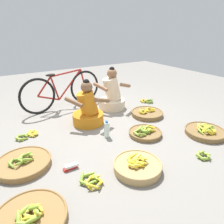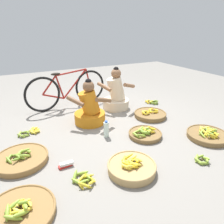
# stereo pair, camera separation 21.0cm
# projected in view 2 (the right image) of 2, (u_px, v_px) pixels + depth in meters

# --- Properties ---
(ground_plane) EXTENTS (10.00, 10.00, 0.00)m
(ground_plane) POSITION_uv_depth(u_px,v_px,m) (107.00, 127.00, 3.32)
(ground_plane) COLOR gray
(vendor_woman_front) EXTENTS (0.70, 0.53, 0.77)m
(vendor_woman_front) POSITION_uv_depth(u_px,v_px,m) (90.00, 109.00, 3.40)
(vendor_woman_front) COLOR orange
(vendor_woman_front) RESTS_ON ground
(vendor_woman_behind) EXTENTS (0.72, 0.53, 0.83)m
(vendor_woman_behind) POSITION_uv_depth(u_px,v_px,m) (116.00, 95.00, 4.01)
(vendor_woman_behind) COLOR beige
(vendor_woman_behind) RESTS_ON ground
(bicycle_leaning) EXTENTS (1.69, 0.29, 0.73)m
(bicycle_leaning) POSITION_uv_depth(u_px,v_px,m) (68.00, 89.00, 4.07)
(bicycle_leaning) COLOR black
(bicycle_leaning) RESTS_ON ground
(banana_basket_mid_left) EXTENTS (0.64, 0.64, 0.14)m
(banana_basket_mid_left) POSITION_uv_depth(u_px,v_px,m) (19.00, 212.00, 1.76)
(banana_basket_mid_left) COLOR olive
(banana_basket_mid_left) RESTS_ON ground
(banana_basket_near_vendor) EXTENTS (0.60, 0.60, 0.15)m
(banana_basket_near_vendor) POSITION_uv_depth(u_px,v_px,m) (208.00, 135.00, 3.00)
(banana_basket_near_vendor) COLOR brown
(banana_basket_near_vendor) RESTS_ON ground
(banana_basket_front_left) EXTENTS (0.50, 0.50, 0.14)m
(banana_basket_front_left) POSITION_uv_depth(u_px,v_px,m) (145.00, 134.00, 3.04)
(banana_basket_front_left) COLOR brown
(banana_basket_front_left) RESTS_ON ground
(banana_basket_front_center) EXTENTS (0.64, 0.64, 0.15)m
(banana_basket_front_center) POSITION_uv_depth(u_px,v_px,m) (21.00, 159.00, 2.47)
(banana_basket_front_center) COLOR olive
(banana_basket_front_center) RESTS_ON ground
(banana_basket_front_right) EXTENTS (0.56, 0.56, 0.17)m
(banana_basket_front_right) POSITION_uv_depth(u_px,v_px,m) (132.00, 167.00, 2.30)
(banana_basket_front_right) COLOR tan
(banana_basket_front_right) RESTS_ON ground
(banana_basket_back_right) EXTENTS (0.58, 0.58, 0.14)m
(banana_basket_back_right) POSITION_uv_depth(u_px,v_px,m) (150.00, 114.00, 3.70)
(banana_basket_back_right) COLOR brown
(banana_basket_back_right) RESTS_ON ground
(loose_bananas_back_center) EXTENTS (0.26, 0.26, 0.09)m
(loose_bananas_back_center) POSITION_uv_depth(u_px,v_px,m) (152.00, 102.00, 4.34)
(loose_bananas_back_center) COLOR olive
(loose_bananas_back_center) RESTS_ON ground
(loose_bananas_back_left) EXTENTS (0.36, 0.25, 0.08)m
(loose_bananas_back_left) POSITION_uv_depth(u_px,v_px,m) (31.00, 132.00, 3.13)
(loose_bananas_back_left) COLOR yellow
(loose_bananas_back_left) RESTS_ON ground
(loose_bananas_near_bicycle) EXTENTS (0.20, 0.20, 0.09)m
(loose_bananas_near_bicycle) POSITION_uv_depth(u_px,v_px,m) (202.00, 160.00, 2.47)
(loose_bananas_near_bicycle) COLOR #8CAD38
(loose_bananas_near_bicycle) RESTS_ON ground
(loose_bananas_mid_right) EXTENTS (0.26, 0.30, 0.10)m
(loose_bananas_mid_right) POSITION_uv_depth(u_px,v_px,m) (84.00, 179.00, 2.15)
(loose_bananas_mid_right) COLOR yellow
(loose_bananas_mid_right) RESTS_ON ground
(water_bottle) EXTENTS (0.08, 0.08, 0.26)m
(water_bottle) POSITION_uv_depth(u_px,v_px,m) (106.00, 129.00, 3.00)
(water_bottle) COLOR silver
(water_bottle) RESTS_ON ground
(packet_carton_stack) EXTENTS (0.18, 0.06, 0.06)m
(packet_carton_stack) POSITION_uv_depth(u_px,v_px,m) (66.00, 165.00, 2.38)
(packet_carton_stack) COLOR red
(packet_carton_stack) RESTS_ON ground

